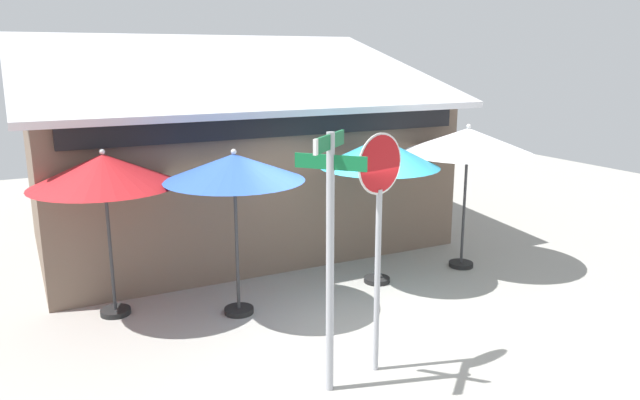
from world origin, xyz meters
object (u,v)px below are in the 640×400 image
object	(u,v)px
street_sign_post	(330,239)
patio_umbrella_crimson_left	(104,171)
stop_sign	(379,212)
patio_umbrella_ivory_far_right	(468,142)
patio_umbrella_royal_blue_center	(234,169)
patio_umbrella_teal_right	(380,154)

from	to	relation	value
street_sign_post	patio_umbrella_crimson_left	xyz separation A→B (m)	(-1.86, 3.31, 0.35)
stop_sign	patio_umbrella_ivory_far_right	bearing A→B (deg)	35.84
patio_umbrella_royal_blue_center	patio_umbrella_teal_right	distance (m)	2.53
stop_sign	patio_umbrella_ivory_far_right	xyz separation A→B (m)	(3.40, 2.45, 0.30)
patio_umbrella_ivory_far_right	street_sign_post	bearing A→B (deg)	-147.73
stop_sign	patio_umbrella_royal_blue_center	xyz separation A→B (m)	(-0.92, 2.36, 0.20)
street_sign_post	patio_umbrella_crimson_left	size ratio (longest dim) A/B	1.20
patio_umbrella_crimson_left	patio_umbrella_teal_right	bearing A→B (deg)	-9.08
patio_umbrella_royal_blue_center	patio_umbrella_ivory_far_right	xyz separation A→B (m)	(4.32, 0.09, 0.10)
stop_sign	patio_umbrella_teal_right	world-z (taller)	stop_sign
patio_umbrella_crimson_left	patio_umbrella_ivory_far_right	xyz separation A→B (m)	(5.98, -0.71, 0.13)
street_sign_post	patio_umbrella_ivory_far_right	distance (m)	4.89
street_sign_post	patio_umbrella_royal_blue_center	world-z (taller)	street_sign_post
street_sign_post	stop_sign	world-z (taller)	street_sign_post
patio_umbrella_teal_right	patio_umbrella_royal_blue_center	bearing A→B (deg)	-176.98
stop_sign	patio_umbrella_teal_right	distance (m)	2.97
stop_sign	patio_umbrella_ivory_far_right	size ratio (longest dim) A/B	1.12
patio_umbrella_royal_blue_center	patio_umbrella_teal_right	size ratio (longest dim) A/B	0.98
street_sign_post	patio_umbrella_teal_right	distance (m)	3.54
patio_umbrella_crimson_left	street_sign_post	bearing A→B (deg)	-60.60
street_sign_post	patio_umbrella_royal_blue_center	distance (m)	2.54
patio_umbrella_royal_blue_center	patio_umbrella_crimson_left	bearing A→B (deg)	154.18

